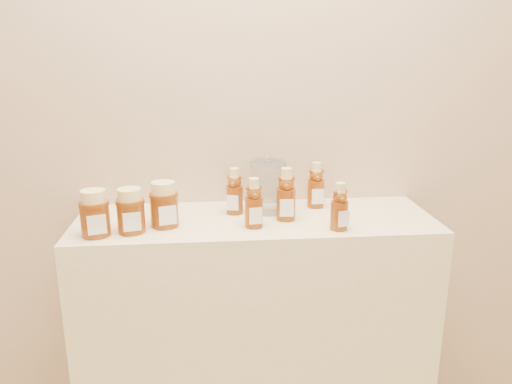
{
  "coord_description": "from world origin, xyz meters",
  "views": [
    {
      "loc": [
        -0.15,
        -0.03,
        1.45
      ],
      "look_at": [
        -0.0,
        1.52,
        1.0
      ],
      "focal_mm": 35.0,
      "sensor_mm": 36.0,
      "label": 1
    }
  ],
  "objects_px": {
    "honey_jar_left": "(131,211)",
    "glass_canister": "(268,184)",
    "bear_bottle_back_left": "(234,188)",
    "bear_bottle_front_left": "(254,200)",
    "display_table": "(255,336)"
  },
  "relations": [
    {
      "from": "bear_bottle_front_left",
      "to": "glass_canister",
      "type": "distance_m",
      "value": 0.16
    },
    {
      "from": "bear_bottle_front_left",
      "to": "honey_jar_left",
      "type": "height_order",
      "value": "bear_bottle_front_left"
    },
    {
      "from": "honey_jar_left",
      "to": "glass_canister",
      "type": "height_order",
      "value": "glass_canister"
    },
    {
      "from": "honey_jar_left",
      "to": "glass_canister",
      "type": "xyz_separation_m",
      "value": [
        0.44,
        0.16,
        0.03
      ]
    },
    {
      "from": "bear_bottle_front_left",
      "to": "glass_canister",
      "type": "height_order",
      "value": "glass_canister"
    },
    {
      "from": "bear_bottle_back_left",
      "to": "bear_bottle_front_left",
      "type": "height_order",
      "value": "same"
    },
    {
      "from": "bear_bottle_back_left",
      "to": "honey_jar_left",
      "type": "xyz_separation_m",
      "value": [
        -0.33,
        -0.15,
        -0.02
      ]
    },
    {
      "from": "display_table",
      "to": "bear_bottle_back_left",
      "type": "distance_m",
      "value": 0.55
    },
    {
      "from": "bear_bottle_back_left",
      "to": "display_table",
      "type": "bearing_deg",
      "value": -24.52
    },
    {
      "from": "bear_bottle_back_left",
      "to": "bear_bottle_front_left",
      "type": "bearing_deg",
      "value": -51.73
    },
    {
      "from": "bear_bottle_back_left",
      "to": "bear_bottle_front_left",
      "type": "xyz_separation_m",
      "value": [
        0.05,
        -0.14,
        0.0
      ]
    },
    {
      "from": "honey_jar_left",
      "to": "glass_canister",
      "type": "distance_m",
      "value": 0.47
    },
    {
      "from": "honey_jar_left",
      "to": "bear_bottle_back_left",
      "type": "bearing_deg",
      "value": 13.33
    },
    {
      "from": "bear_bottle_front_left",
      "to": "display_table",
      "type": "bearing_deg",
      "value": 74.33
    },
    {
      "from": "bear_bottle_front_left",
      "to": "honey_jar_left",
      "type": "distance_m",
      "value": 0.38
    }
  ]
}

